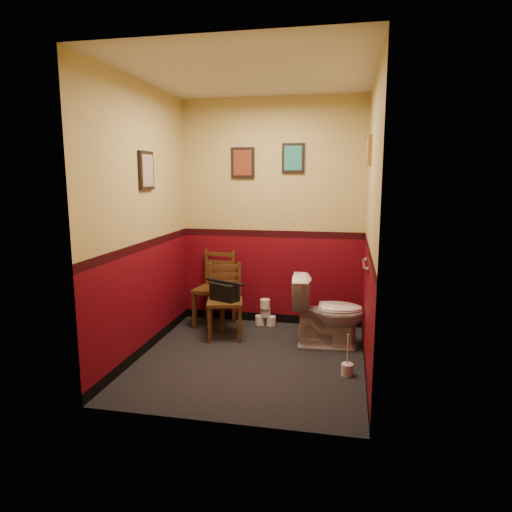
% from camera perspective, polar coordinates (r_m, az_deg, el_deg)
% --- Properties ---
extents(floor, '(2.20, 2.40, 0.00)m').
position_cam_1_polar(floor, '(4.65, -0.63, -12.77)').
color(floor, black).
rests_on(floor, ground).
extents(ceiling, '(2.20, 2.40, 0.00)m').
position_cam_1_polar(ceiling, '(4.38, -0.70, 21.88)').
color(ceiling, silver).
rests_on(ceiling, ground).
extents(wall_back, '(2.20, 0.00, 2.70)m').
position_cam_1_polar(wall_back, '(5.48, 1.99, 5.30)').
color(wall_back, '#5C0711').
rests_on(wall_back, ground).
extents(wall_front, '(2.20, 0.00, 2.70)m').
position_cam_1_polar(wall_front, '(3.15, -5.28, 1.78)').
color(wall_front, '#5C0711').
rests_on(wall_front, ground).
extents(wall_left, '(0.00, 2.40, 2.70)m').
position_cam_1_polar(wall_left, '(4.66, -14.03, 4.18)').
color(wall_left, '#5C0711').
rests_on(wall_left, ground).
extents(wall_right, '(0.00, 2.40, 2.70)m').
position_cam_1_polar(wall_right, '(4.22, 14.14, 3.59)').
color(wall_right, '#5C0711').
rests_on(wall_right, ground).
extents(grab_bar, '(0.05, 0.56, 0.06)m').
position_cam_1_polar(grab_bar, '(4.52, 13.40, -1.09)').
color(grab_bar, silver).
rests_on(grab_bar, wall_right).
extents(framed_print_back_a, '(0.28, 0.04, 0.36)m').
position_cam_1_polar(framed_print_back_a, '(5.51, -1.67, 11.57)').
color(framed_print_back_a, black).
rests_on(framed_print_back_a, wall_back).
extents(framed_print_back_b, '(0.26, 0.04, 0.34)m').
position_cam_1_polar(framed_print_back_b, '(5.41, 4.67, 12.10)').
color(framed_print_back_b, black).
rests_on(framed_print_back_b, wall_back).
extents(framed_print_left, '(0.04, 0.30, 0.38)m').
position_cam_1_polar(framed_print_left, '(4.73, -13.53, 10.35)').
color(framed_print_left, black).
rests_on(framed_print_left, wall_left).
extents(framed_print_right, '(0.04, 0.34, 0.28)m').
position_cam_1_polar(framed_print_right, '(4.80, 13.94, 12.72)').
color(framed_print_right, olive).
rests_on(framed_print_right, wall_right).
extents(toilet, '(0.79, 0.47, 0.75)m').
position_cam_1_polar(toilet, '(4.93, 8.95, -6.93)').
color(toilet, white).
rests_on(toilet, floor).
extents(toilet_brush, '(0.11, 0.11, 0.39)m').
position_cam_1_polar(toilet_brush, '(4.36, 11.33, -13.64)').
color(toilet_brush, silver).
rests_on(toilet_brush, floor).
extents(chair_left, '(0.48, 0.48, 0.90)m').
position_cam_1_polar(chair_left, '(5.54, -5.06, -4.09)').
color(chair_left, '#563719').
rests_on(chair_left, floor).
extents(chair_right, '(0.47, 0.47, 0.83)m').
position_cam_1_polar(chair_right, '(5.15, -3.91, -5.62)').
color(chair_right, '#563719').
rests_on(chair_right, floor).
extents(handbag, '(0.34, 0.26, 0.22)m').
position_cam_1_polar(handbag, '(5.08, -3.93, -4.49)').
color(handbag, black).
rests_on(handbag, chair_right).
extents(tp_stack, '(0.25, 0.15, 0.33)m').
position_cam_1_polar(tp_stack, '(5.59, 1.18, -7.28)').
color(tp_stack, silver).
rests_on(tp_stack, floor).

